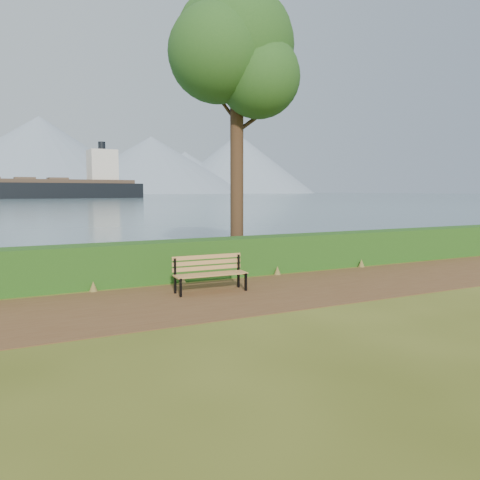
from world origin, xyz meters
TOP-DOWN VIEW (x-y plane):
  - ground at (0.00, 0.00)m, footprint 140.00×140.00m
  - path at (0.00, 0.30)m, footprint 40.00×3.40m
  - hedge at (0.00, 2.60)m, footprint 32.00×0.85m
  - water at (0.00, 260.00)m, footprint 700.00×510.00m
  - mountains at (-9.17, 406.05)m, footprint 585.00×190.00m
  - bench at (-0.85, 0.91)m, footprint 1.65×0.53m
  - tree at (1.30, 3.93)m, footprint 4.22×3.49m
  - cargo_ship at (4.27, 145.03)m, footprint 65.38×14.85m

SIDE VIEW (x-z plane):
  - ground at x=0.00m, z-range 0.00..0.00m
  - path at x=0.00m, z-range 0.00..0.01m
  - water at x=0.00m, z-range 0.00..0.01m
  - bench at x=-0.85m, z-range 0.06..0.88m
  - hedge at x=0.00m, z-range 0.00..1.00m
  - cargo_ship at x=4.27m, z-range -6.90..12.77m
  - tree at x=1.30m, z-range 2.04..10.44m
  - mountains at x=-9.17m, z-range -7.30..62.70m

